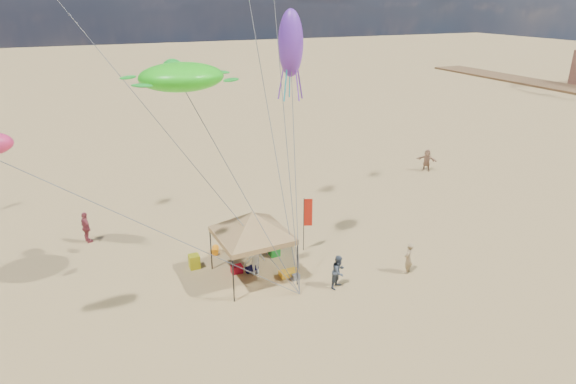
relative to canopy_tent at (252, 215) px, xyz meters
name	(u,v)px	position (x,y,z in m)	size (l,w,h in m)	color
ground	(315,298)	(1.87, -2.83, -3.23)	(280.00, 280.00, 0.00)	tan
canopy_tent	(252,215)	(0.00, 0.00, 0.00)	(6.29, 6.29, 3.88)	black
feather_flag	(307,216)	(3.46, 1.38, -1.23)	(0.44, 0.18, 2.99)	black
cooler_red	(237,269)	(-0.63, 0.65, -3.04)	(0.54, 0.38, 0.38)	#B70E1E
cooler_blue	(276,241)	(2.27, 2.69, -3.04)	(0.54, 0.38, 0.38)	#1437A4
bag_navy	(252,268)	(0.07, 0.45, -3.05)	(0.36, 0.36, 0.60)	#0B0C34
bag_orange	(215,250)	(-1.07, 2.96, -3.05)	(0.36, 0.36, 0.60)	orange
chair_green	(274,249)	(1.69, 1.54, -2.88)	(0.50, 0.50, 0.70)	#1A9325
chair_yellow	(194,262)	(-2.40, 1.91, -2.88)	(0.50, 0.50, 0.70)	#CBC916
crate_grey	(296,277)	(1.75, -1.04, -3.09)	(0.34, 0.30, 0.28)	slate
beach_cart	(289,273)	(1.55, -0.70, -3.03)	(0.90, 0.50, 0.24)	#F0A71A
person_near_a	(408,258)	(6.98, -2.62, -2.44)	(0.58, 0.38, 1.58)	tan
person_near_b	(339,272)	(3.28, -2.42, -2.42)	(0.79, 0.61, 1.62)	#3A434F
person_near_c	(255,258)	(0.15, 0.21, -2.37)	(1.12, 0.64, 1.73)	silver
person_far_a	(86,227)	(-7.11, 6.93, -2.35)	(1.04, 0.43, 1.77)	#973A44
person_far_c	(427,160)	(17.50, 9.42, -2.40)	(1.55, 0.49, 1.68)	tan
turtle_kite	(181,77)	(-2.66, 0.19, 6.31)	(3.35, 2.68, 1.12)	#2AEC19
squid_kite	(291,43)	(2.49, 1.30, 7.33)	(1.13, 1.13, 2.93)	purple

